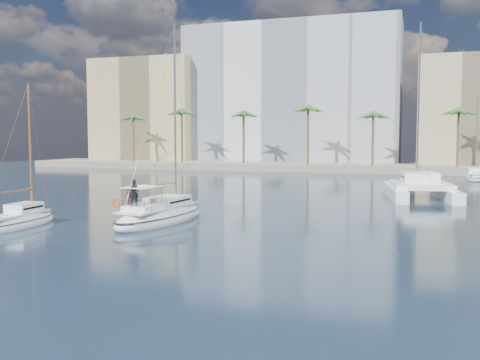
% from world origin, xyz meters
% --- Properties ---
extents(ground, '(160.00, 160.00, 0.00)m').
position_xyz_m(ground, '(0.00, 0.00, 0.00)').
color(ground, black).
rests_on(ground, ground).
extents(quay, '(120.00, 14.00, 1.20)m').
position_xyz_m(quay, '(0.00, 61.00, 0.60)').
color(quay, gray).
rests_on(quay, ground).
extents(building_modern, '(42.00, 16.00, 28.00)m').
position_xyz_m(building_modern, '(-12.00, 73.00, 14.00)').
color(building_modern, silver).
rests_on(building_modern, ground).
extents(building_tan_left, '(22.00, 14.00, 22.00)m').
position_xyz_m(building_tan_left, '(-42.00, 69.00, 11.00)').
color(building_tan_left, tan).
rests_on(building_tan_left, ground).
extents(building_beige, '(20.00, 14.00, 20.00)m').
position_xyz_m(building_beige, '(22.00, 70.00, 10.00)').
color(building_beige, tan).
rests_on(building_beige, ground).
extents(palm_left, '(3.60, 3.60, 12.30)m').
position_xyz_m(palm_left, '(-34.00, 57.00, 10.28)').
color(palm_left, brown).
rests_on(palm_left, ground).
extents(palm_centre, '(3.60, 3.60, 12.30)m').
position_xyz_m(palm_centre, '(0.00, 57.00, 10.28)').
color(palm_centre, brown).
rests_on(palm_centre, ground).
extents(main_sloop, '(4.21, 10.28, 14.86)m').
position_xyz_m(main_sloop, '(-4.90, -0.20, 0.49)').
color(main_sloop, white).
rests_on(main_sloop, ground).
extents(small_sloop, '(2.45, 7.18, 10.23)m').
position_xyz_m(small_sloop, '(-13.06, -4.92, 0.39)').
color(small_sloop, white).
rests_on(small_sloop, ground).
extents(catamaran, '(7.74, 12.70, 17.39)m').
position_xyz_m(catamaran, '(12.50, 21.40, 1.14)').
color(catamaran, white).
rests_on(catamaran, ground).
extents(seagull, '(1.01, 0.43, 0.19)m').
position_xyz_m(seagull, '(-1.45, 5.49, 0.89)').
color(seagull, silver).
rests_on(seagull, ground).
extents(moored_yacht_a, '(3.37, 9.52, 11.90)m').
position_xyz_m(moored_yacht_a, '(20.00, 47.00, 0.00)').
color(moored_yacht_a, white).
rests_on(moored_yacht_a, ground).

